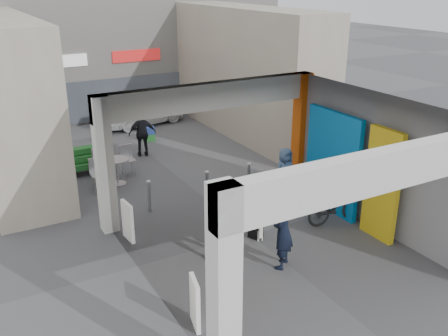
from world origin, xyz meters
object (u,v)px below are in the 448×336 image
bicycle_front (301,187)px  bicycle_rear (337,205)px  man_crates (142,134)px  cafe_set (111,171)px  man_back_turned (219,221)px  man_with_dog (283,230)px  produce_stand (83,164)px  border_collie (258,229)px  man_elderly (285,172)px  white_van (141,110)px

bicycle_front → bicycle_rear: 1.52m
man_crates → bicycle_rear: bearing=123.4°
cafe_set → man_back_turned: 5.67m
man_with_dog → bicycle_front: bearing=-174.1°
produce_stand → border_collie: size_ratio=1.94×
man_with_dog → man_elderly: size_ratio=1.23×
man_back_turned → bicycle_front: size_ratio=1.01×
man_with_dog → man_elderly: bearing=-166.5°
cafe_set → produce_stand: size_ratio=1.27×
man_back_turned → man_crates: 7.41m
bicycle_front → produce_stand: bearing=63.7°
cafe_set → border_collie: cafe_set is taller
man_with_dog → bicycle_rear: 2.69m
cafe_set → man_elderly: man_elderly is taller
man_crates → bicycle_front: man_crates is taller
produce_stand → bicycle_front: size_ratio=0.74×
border_collie → man_back_turned: 1.34m
cafe_set → border_collie: size_ratio=2.47×
border_collie → man_crates: man_crates is taller
cafe_set → border_collie: 5.76m
man_with_dog → bicycle_rear: (2.45, 1.03, -0.38)m
bicycle_rear → bicycle_front: bearing=5.5°
bicycle_front → man_with_dog: bearing=156.9°
cafe_set → bicycle_rear: 7.12m
man_with_dog → white_van: (1.26, 12.33, -0.25)m
produce_stand → man_back_turned: 6.85m
man_with_dog → man_back_turned: bearing=-89.1°
man_with_dog → bicycle_front: man_with_dog is taller
man_with_dog → bicycle_front: (2.45, 2.55, -0.45)m
cafe_set → man_crates: 2.54m
border_collie → bicycle_front: bicycle_front is taller
bicycle_front → white_van: size_ratio=0.45×
cafe_set → bicycle_rear: bearing=-52.8°
man_with_dog → man_crates: (-0.09, 8.48, -0.07)m
man_back_turned → bicycle_front: man_back_turned is taller
cafe_set → produce_stand: (-0.58, 1.09, -0.01)m
man_with_dog → border_collie: bearing=-138.8°
man_back_turned → border_collie: bearing=-20.5°
man_crates → bicycle_front: (2.54, -5.92, -0.38)m
bicycle_rear → man_back_turned: bearing=94.0°
produce_stand → man_with_dog: man_with_dog is taller
produce_stand → man_with_dog: 8.18m
cafe_set → white_van: size_ratio=0.43×
man_back_turned → white_van: bearing=48.8°
man_with_dog → man_crates: size_ratio=1.08×
man_elderly → white_van: size_ratio=0.38×
man_back_turned → white_van: 11.43m
cafe_set → bicycle_front: (4.30, -4.15, 0.10)m
man_elderly → man_crates: bearing=109.0°
man_back_turned → bicycle_front: 3.75m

